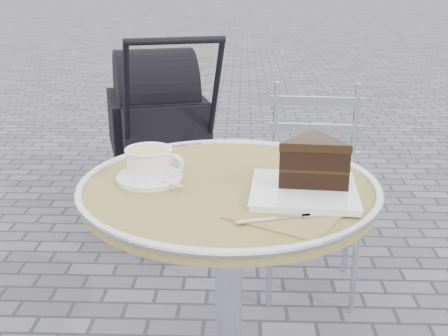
{
  "coord_description": "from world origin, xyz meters",
  "views": [
    {
      "loc": [
        0.03,
        -1.25,
        1.21
      ],
      "look_at": [
        -0.01,
        -0.03,
        0.78
      ],
      "focal_mm": 45.0,
      "sensor_mm": 36.0,
      "label": 1
    }
  ],
  "objects_px": {
    "cake_plate_set": "(311,168)",
    "bistro_chair": "(314,164)",
    "baby_stroller": "(160,133)",
    "cappuccino_set": "(150,167)",
    "cafe_table": "(229,246)"
  },
  "relations": [
    {
      "from": "cappuccino_set",
      "to": "cake_plate_set",
      "type": "bearing_deg",
      "value": -4.4
    },
    {
      "from": "cappuccino_set",
      "to": "cake_plate_set",
      "type": "distance_m",
      "value": 0.38
    },
    {
      "from": "cake_plate_set",
      "to": "bistro_chair",
      "type": "relative_size",
      "value": 0.48
    },
    {
      "from": "cappuccino_set",
      "to": "baby_stroller",
      "type": "height_order",
      "value": "baby_stroller"
    },
    {
      "from": "cake_plate_set",
      "to": "bistro_chair",
      "type": "height_order",
      "value": "cake_plate_set"
    },
    {
      "from": "cake_plate_set",
      "to": "bistro_chair",
      "type": "bearing_deg",
      "value": 86.53
    },
    {
      "from": "cappuccino_set",
      "to": "baby_stroller",
      "type": "xyz_separation_m",
      "value": [
        -0.2,
        1.47,
        -0.33
      ]
    },
    {
      "from": "bistro_chair",
      "to": "cappuccino_set",
      "type": "bearing_deg",
      "value": -116.86
    },
    {
      "from": "cappuccino_set",
      "to": "bistro_chair",
      "type": "relative_size",
      "value": 0.2
    },
    {
      "from": "cappuccino_set",
      "to": "bistro_chair",
      "type": "distance_m",
      "value": 1.0
    },
    {
      "from": "cappuccino_set",
      "to": "bistro_chair",
      "type": "height_order",
      "value": "cappuccino_set"
    },
    {
      "from": "baby_stroller",
      "to": "cake_plate_set",
      "type": "bearing_deg",
      "value": -85.56
    },
    {
      "from": "cappuccino_set",
      "to": "cake_plate_set",
      "type": "xyz_separation_m",
      "value": [
        0.38,
        -0.06,
        0.02
      ]
    },
    {
      "from": "baby_stroller",
      "to": "cappuccino_set",
      "type": "bearing_deg",
      "value": -98.45
    },
    {
      "from": "cafe_table",
      "to": "cake_plate_set",
      "type": "distance_m",
      "value": 0.29
    }
  ]
}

